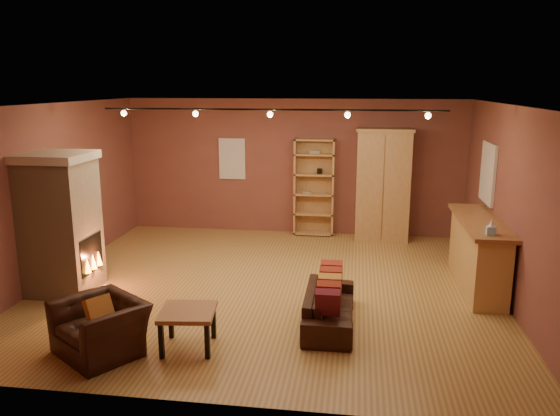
% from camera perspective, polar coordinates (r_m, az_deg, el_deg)
% --- Properties ---
extents(floor, '(7.00, 7.00, 0.00)m').
position_cam_1_polar(floor, '(8.63, -1.19, -8.18)').
color(floor, olive).
rests_on(floor, ground).
extents(ceiling, '(7.00, 7.00, 0.00)m').
position_cam_1_polar(ceiling, '(8.06, -1.28, 10.75)').
color(ceiling, brown).
rests_on(ceiling, back_wall).
extents(back_wall, '(7.00, 0.02, 2.80)m').
position_cam_1_polar(back_wall, '(11.40, 1.42, 4.31)').
color(back_wall, brown).
rests_on(back_wall, floor).
extents(left_wall, '(0.02, 6.50, 2.80)m').
position_cam_1_polar(left_wall, '(9.44, -22.70, 1.51)').
color(left_wall, brown).
rests_on(left_wall, floor).
extents(right_wall, '(0.02, 6.50, 2.80)m').
position_cam_1_polar(right_wall, '(8.41, 23.00, 0.19)').
color(right_wall, brown).
rests_on(right_wall, floor).
extents(fireplace, '(1.01, 0.98, 2.12)m').
position_cam_1_polar(fireplace, '(8.78, -21.90, -1.50)').
color(fireplace, tan).
rests_on(fireplace, floor).
extents(back_window, '(0.56, 0.04, 0.86)m').
position_cam_1_polar(back_window, '(11.58, -5.02, 5.14)').
color(back_window, silver).
rests_on(back_window, back_wall).
extents(bookcase, '(0.82, 0.32, 2.01)m').
position_cam_1_polar(bookcase, '(11.31, 3.60, 2.28)').
color(bookcase, tan).
rests_on(bookcase, floor).
extents(armoire, '(1.11, 0.63, 2.25)m').
position_cam_1_polar(armoire, '(11.10, 10.69, 2.43)').
color(armoire, tan).
rests_on(armoire, floor).
extents(bar_counter, '(0.61, 2.26, 1.08)m').
position_cam_1_polar(bar_counter, '(8.97, 19.97, -4.44)').
color(bar_counter, tan).
rests_on(bar_counter, floor).
extents(tissue_box, '(0.13, 0.13, 0.22)m').
position_cam_1_polar(tissue_box, '(7.97, 21.20, -2.02)').
color(tissue_box, '#86B9D6').
rests_on(tissue_box, bar_counter).
extents(right_window, '(0.05, 0.90, 1.00)m').
position_cam_1_polar(right_window, '(9.70, 20.91, 3.44)').
color(right_window, silver).
rests_on(right_window, right_wall).
extents(loveseat, '(0.48, 1.60, 0.70)m').
position_cam_1_polar(loveseat, '(7.27, 5.21, -9.49)').
color(loveseat, black).
rests_on(loveseat, floor).
extents(armchair, '(1.16, 1.08, 0.85)m').
position_cam_1_polar(armchair, '(6.80, -18.29, -10.92)').
color(armchair, black).
rests_on(armchair, floor).
extents(coffee_table, '(0.71, 0.71, 0.48)m').
position_cam_1_polar(coffee_table, '(6.68, -9.61, -11.03)').
color(coffee_table, '#986237').
rests_on(coffee_table, floor).
extents(track_rail, '(5.20, 0.09, 0.13)m').
position_cam_1_polar(track_rail, '(8.26, -1.05, 10.04)').
color(track_rail, black).
rests_on(track_rail, ceiling).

